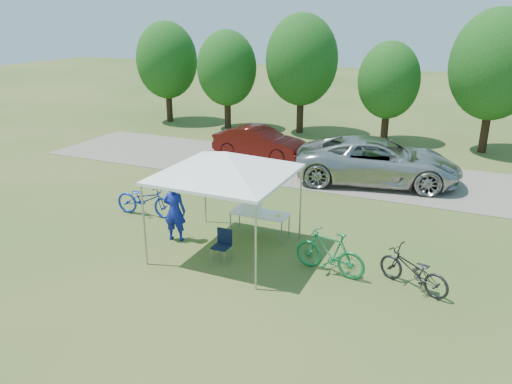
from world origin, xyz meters
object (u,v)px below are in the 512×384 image
folding_table (260,214)px  bike_green (330,252)px  sedan (260,142)px  folding_chair (223,242)px  bike_dark (413,270)px  minivan (378,161)px  bike_blue (145,200)px  cyclist (175,211)px  cooler (252,205)px

folding_table → bike_green: size_ratio=0.90×
bike_green → sedan: bearing=-137.2°
folding_chair → bike_dark: bike_dark is taller
minivan → bike_dark: bearing=-174.2°
bike_dark → bike_blue: bearing=-73.4°
folding_table → cyclist: 2.37m
folding_chair → sedan: 9.78m
folding_table → bike_blue: 3.84m
minivan → sedan: bearing=63.8°
folding_chair → sedan: bearing=108.8°
folding_chair → cooler: 1.79m
folding_table → sedan: 8.24m
folding_table → minivan: (2.09, 6.11, 0.21)m
cyclist → sedan: (-1.31, 8.79, -0.17)m
folding_chair → bike_dark: 4.65m
cooler → folding_chair: bearing=-90.5°
bike_blue → bike_dark: (8.21, -1.19, -0.06)m
cooler → folding_table: bearing=-0.0°
folding_table → cooler: (-0.24, 0.00, 0.23)m
cyclist → folding_table: bearing=-159.3°
sedan → bike_green: bearing=-144.2°
bike_dark → minivan: size_ratio=0.30×
folding_chair → bike_blue: size_ratio=0.40×
bike_green → cyclist: bearing=-81.3°
bike_green → bike_dark: bearing=101.7°
folding_table → sedan: sedan is taller
bike_blue → bike_green: bearing=-105.3°
bike_dark → sedan: (-7.68, 8.83, 0.22)m
folding_table → sedan: bearing=113.7°
cyclist → bike_green: (4.43, -0.10, -0.31)m
cyclist → bike_blue: (-1.84, 1.15, -0.34)m
bike_dark → folding_table: bearing=-81.5°
cyclist → minivan: (4.09, 7.35, -0.02)m
bike_blue → bike_green: 6.39m
sedan → minivan: bearing=-101.9°
folding_table → cooler: cooler is taller
bike_blue → sedan: bearing=-8.0°
bike_dark → minivan: (-2.28, 7.39, 0.38)m
bike_dark → bike_green: bearing=-63.4°
cyclist → bike_blue: cyclist is taller
folding_chair → cyclist: 1.86m
folding_table → bike_dark: size_ratio=0.93×
folding_chair → cyclist: bearing=164.6°
folding_table → bike_blue: bike_blue is taller
folding_chair → cyclist: size_ratio=0.47×
bike_dark → folding_chair: bearing=-59.4°
bike_green → bike_dark: bike_green is taller
bike_blue → minivan: bearing=-47.8°
cyclist → sedan: cyclist is taller
bike_blue → folding_table: bearing=-92.7°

